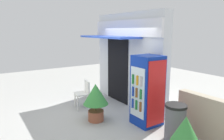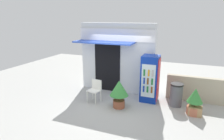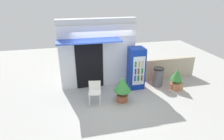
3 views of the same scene
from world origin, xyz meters
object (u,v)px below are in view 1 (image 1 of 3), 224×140
object	(u,v)px
potted_plant_curbside	(185,138)
trash_bin	(175,123)
plastic_chair	(84,92)
drink_cooler	(147,91)
potted_plant_near_shop	(96,98)

from	to	relation	value
potted_plant_curbside	trash_bin	size ratio (longest dim) A/B	1.08
plastic_chair	potted_plant_curbside	distance (m)	3.59
potted_plant_curbside	trash_bin	xyz separation A→B (m)	(-0.62, 0.48, -0.08)
drink_cooler	plastic_chair	bearing A→B (deg)	-155.97
trash_bin	plastic_chair	bearing A→B (deg)	-165.50
drink_cooler	potted_plant_near_shop	world-z (taller)	drink_cooler
plastic_chair	potted_plant_curbside	bearing A→B (deg)	4.58
plastic_chair	trash_bin	size ratio (longest dim) A/B	1.01
drink_cooler	potted_plant_near_shop	xyz separation A→B (m)	(-0.91, -1.01, -0.26)
plastic_chair	trash_bin	distance (m)	3.06
drink_cooler	trash_bin	distance (m)	1.12
trash_bin	potted_plant_curbside	bearing A→B (deg)	-37.61
trash_bin	drink_cooler	bearing A→B (deg)	174.29
drink_cooler	potted_plant_curbside	xyz separation A→B (m)	(1.64, -0.58, -0.39)
plastic_chair	potted_plant_near_shop	bearing A→B (deg)	-8.12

